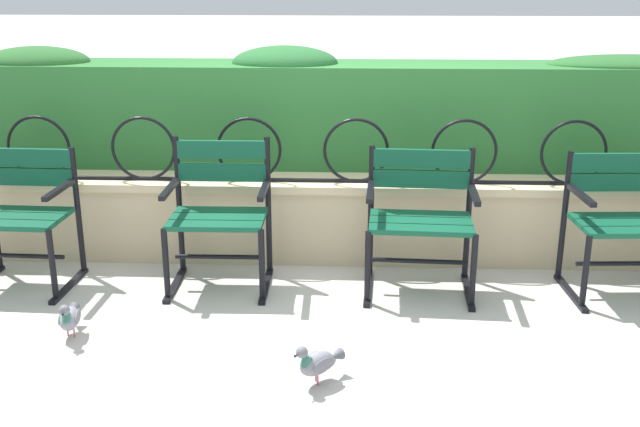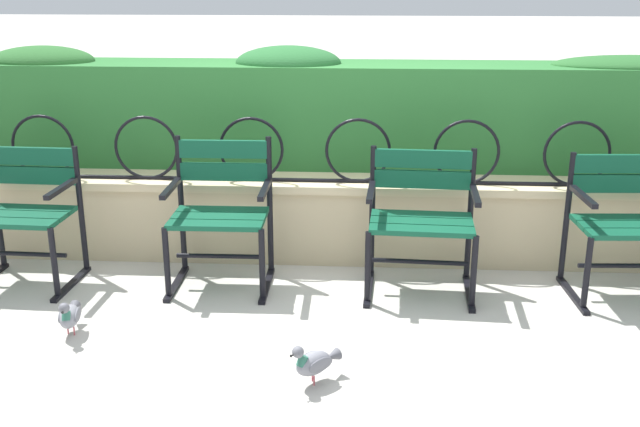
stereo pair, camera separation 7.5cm
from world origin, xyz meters
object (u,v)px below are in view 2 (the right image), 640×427
park_chair_leftmost (25,210)px  park_chair_centre_left (221,210)px  pigeon_far_side (314,362)px  park_chair_centre_right (421,216)px  park_chair_rightmost (626,220)px  pigeon_near_chairs (70,315)px

park_chair_leftmost → park_chair_centre_left: park_chair_centre_left is taller
park_chair_centre_left → pigeon_far_side: size_ratio=3.77×
park_chair_centre_right → pigeon_far_side: (-0.56, -1.15, -0.35)m
park_chair_centre_right → park_chair_rightmost: bearing=0.6°
park_chair_leftmost → park_chair_centre_right: 2.40m
park_chair_centre_left → park_chair_centre_right: park_chair_centre_left is taller
park_chair_leftmost → pigeon_near_chairs: (0.52, -0.72, -0.34)m
pigeon_near_chairs → pigeon_far_side: 1.39m
park_chair_rightmost → pigeon_near_chairs: bearing=-166.4°
park_chair_leftmost → park_chair_centre_right: size_ratio=0.98×
park_chair_centre_right → pigeon_far_side: park_chair_centre_right is taller
park_chair_centre_left → park_chair_centre_right: 1.20m
park_chair_centre_left → park_chair_centre_right: bearing=-1.0°
park_chair_centre_right → pigeon_near_chairs: size_ratio=2.89×
park_chair_rightmost → pigeon_near_chairs: size_ratio=2.83×
park_chair_leftmost → park_chair_centre_right: (2.40, 0.02, 0.01)m
park_chair_centre_right → park_chair_centre_left: bearing=179.0°
park_chair_centre_left → park_chair_rightmost: (2.39, -0.01, -0.01)m
park_chair_centre_right → pigeon_far_side: bearing=-115.9°
park_chair_centre_left → pigeon_near_chairs: size_ratio=3.05×
pigeon_far_side → park_chair_centre_left: bearing=118.8°
park_chair_centre_left → pigeon_near_chairs: (-0.68, -0.75, -0.36)m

